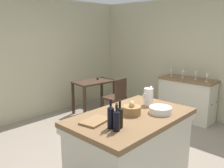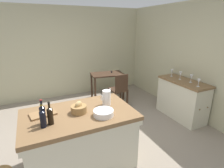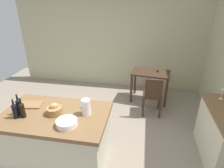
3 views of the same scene
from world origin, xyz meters
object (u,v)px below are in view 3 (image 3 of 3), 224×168
at_px(wash_bowl, 67,123).
at_px(wine_bottle_dark, 22,110).
at_px(side_cabinet, 222,136).
at_px(cutting_board, 31,105).
at_px(pitcher, 86,107).
at_px(wine_bottle_amber, 19,106).
at_px(wooden_chair, 153,95).
at_px(wine_bottle_green, 15,110).
at_px(island_table, 58,136).
at_px(writing_desk, 150,77).
at_px(bread_basket, 54,110).
at_px(wine_glass_right, 222,92).

relative_size(wash_bowl, wine_bottle_dark, 0.92).
xyz_separation_m(side_cabinet, cutting_board, (-3.01, -0.33, 0.45)).
bearing_deg(pitcher, side_cabinet, 10.99).
xyz_separation_m(pitcher, wine_bottle_amber, (-0.94, -0.17, 0.01)).
distance_m(wooden_chair, pitcher, 1.88).
bearing_deg(wine_bottle_green, wash_bowl, -3.24).
bearing_deg(pitcher, island_table, -170.53).
relative_size(island_table, writing_desk, 1.63).
bearing_deg(wash_bowl, bread_basket, 140.78).
bearing_deg(writing_desk, wine_glass_right, -50.41).
bearing_deg(wine_bottle_dark, wine_bottle_amber, 146.75).
height_order(writing_desk, wooden_chair, wooden_chair).
height_order(wine_bottle_dark, wine_glass_right, wine_bottle_dark).
bearing_deg(wine_bottle_amber, side_cabinet, 10.78).
distance_m(pitcher, wine_bottle_dark, 0.89).
relative_size(wine_bottle_dark, wine_bottle_green, 1.01).
height_order(wooden_chair, wine_bottle_amber, wine_bottle_amber).
height_order(bread_basket, wine_bottle_amber, wine_bottle_amber).
bearing_deg(wine_bottle_amber, wine_glass_right, 17.96).
xyz_separation_m(side_cabinet, wine_glass_right, (0.01, 0.41, 0.57)).
bearing_deg(pitcher, writing_desk, 66.12).
bearing_deg(side_cabinet, cutting_board, -173.82).
xyz_separation_m(wooden_chair, wash_bowl, (-1.19, -1.81, 0.43)).
distance_m(island_table, wine_bottle_amber, 0.73).
relative_size(side_cabinet, wine_bottle_green, 3.94).
bearing_deg(bread_basket, wine_glass_right, 19.14).
bearing_deg(wine_glass_right, wash_bowl, -153.76).
bearing_deg(island_table, wine_bottle_dark, -159.36).
xyz_separation_m(cutting_board, wine_bottle_amber, (-0.01, -0.25, 0.12)).
height_order(wash_bowl, wine_glass_right, wine_glass_right).
xyz_separation_m(side_cabinet, pitcher, (-2.07, -0.40, 0.56)).
distance_m(cutting_board, wine_bottle_green, 0.36).
height_order(writing_desk, wine_bottle_dark, wine_bottle_dark).
bearing_deg(cutting_board, wine_bottle_amber, -92.26).
xyz_separation_m(side_cabinet, writing_desk, (-1.12, 1.76, 0.19)).
distance_m(side_cabinet, pitcher, 2.19).
xyz_separation_m(cutting_board, wine_bottle_green, (-0.02, -0.34, 0.11)).
height_order(island_table, bread_basket, bread_basket).
bearing_deg(wine_bottle_amber, wine_bottle_green, -94.83).
distance_m(wooden_chair, bread_basket, 2.20).
relative_size(bread_basket, wine_glass_right, 1.26).
bearing_deg(wooden_chair, pitcher, -123.86).
xyz_separation_m(bread_basket, cutting_board, (-0.47, 0.15, -0.05)).
xyz_separation_m(side_cabinet, wooden_chair, (-1.06, 1.10, 0.05)).
bearing_deg(wine_bottle_amber, wash_bowl, -9.84).
height_order(wine_bottle_dark, wine_bottle_amber, wine_bottle_amber).
distance_m(cutting_board, wine_bottle_dark, 0.33).
distance_m(island_table, writing_desk, 2.66).
distance_m(island_table, wine_glass_right, 2.75).
relative_size(island_table, pitcher, 5.62).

